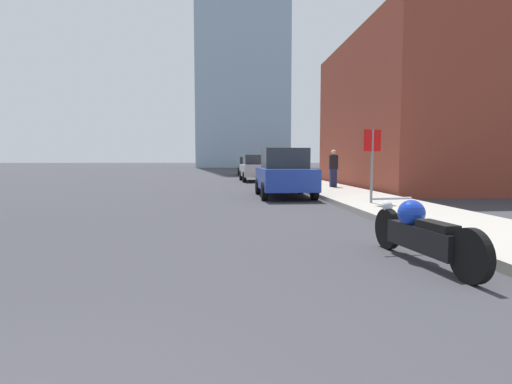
{
  "coord_description": "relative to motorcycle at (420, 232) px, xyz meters",
  "views": [
    {
      "loc": [
        1.26,
        -1.14,
        1.35
      ],
      "look_at": [
        1.83,
        6.08,
        0.77
      ],
      "focal_mm": 28.0,
      "sensor_mm": 36.0,
      "label": 1
    }
  ],
  "objects": [
    {
      "name": "pedestrian",
      "position": [
        2.29,
        12.53,
        0.6
      ],
      "size": [
        0.36,
        0.23,
        1.66
      ],
      "color": "#1E2347",
      "rests_on": "sidewalk"
    },
    {
      "name": "brick_storefront",
      "position": [
        9.88,
        14.13,
        3.23
      ],
      "size": [
        12.87,
        11.6,
        7.25
      ],
      "color": "brown",
      "rests_on": "ground_plane"
    },
    {
      "name": "parked_car_blue",
      "position": [
        -0.39,
        9.48,
        0.46
      ],
      "size": [
        1.9,
        4.08,
        1.77
      ],
      "rotation": [
        0.0,
        0.0,
        -0.0
      ],
      "color": "#1E3899",
      "rests_on": "ground_plane"
    },
    {
      "name": "sidewalk",
      "position": [
        1.98,
        36.14,
        -0.33
      ],
      "size": [
        2.51,
        240.0,
        0.15
      ],
      "color": "#9E998E",
      "rests_on": "ground_plane"
    },
    {
      "name": "parked_car_green",
      "position": [
        -0.47,
        31.04,
        0.42
      ],
      "size": [
        1.87,
        4.51,
        1.62
      ],
      "rotation": [
        0.0,
        0.0,
        -0.02
      ],
      "color": "#1E6B33",
      "rests_on": "ground_plane"
    },
    {
      "name": "parked_car_silver",
      "position": [
        -0.6,
        20.42,
        0.44
      ],
      "size": [
        1.97,
        4.26,
        1.67
      ],
      "rotation": [
        0.0,
        0.0,
        0.04
      ],
      "color": "#BCBCC1",
      "rests_on": "ground_plane"
    },
    {
      "name": "motorcycle",
      "position": [
        0.0,
        0.0,
        0.0
      ],
      "size": [
        0.62,
        2.36,
        0.81
      ],
      "rotation": [
        0.0,
        0.0,
        0.11
      ],
      "color": "black",
      "rests_on": "ground_plane"
    },
    {
      "name": "stop_sign",
      "position": [
        1.55,
        5.89,
        1.15
      ],
      "size": [
        0.57,
        0.26,
        2.05
      ],
      "color": "slate",
      "rests_on": "sidewalk"
    }
  ]
}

